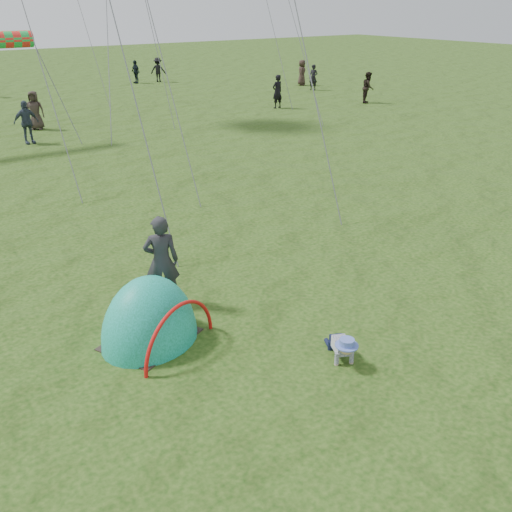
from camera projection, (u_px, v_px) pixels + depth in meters
ground at (308, 366)px, 9.45m from camera, size 140.00×140.00×0.00m
crawling_toddler at (342, 346)px, 9.52m from camera, size 0.74×0.84×0.54m
popup_tent at (151, 340)px, 10.19m from camera, size 2.33×2.15×2.43m
standing_adult at (161, 261)px, 11.03m from camera, size 0.80×0.69×1.85m
crowd_person_0 at (313, 77)px, 37.75m from camera, size 0.60×0.71×1.64m
crowd_person_2 at (26, 122)px, 23.65m from camera, size 1.08×0.54×1.77m
crowd_person_3 at (158, 70)px, 41.50m from camera, size 1.25×1.20×1.70m
crowd_person_4 at (302, 73)px, 39.87m from camera, size 0.98×0.97×1.71m
crowd_person_6 at (277, 92)px, 31.44m from camera, size 0.69×0.48×1.80m
crowd_person_7 at (368, 87)px, 33.11m from camera, size 1.07×1.05×1.74m
crowd_person_14 at (136, 72)px, 40.88m from camera, size 0.49×0.97×1.59m
crowd_person_16 at (35, 110)px, 26.27m from camera, size 1.02×0.93×1.75m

